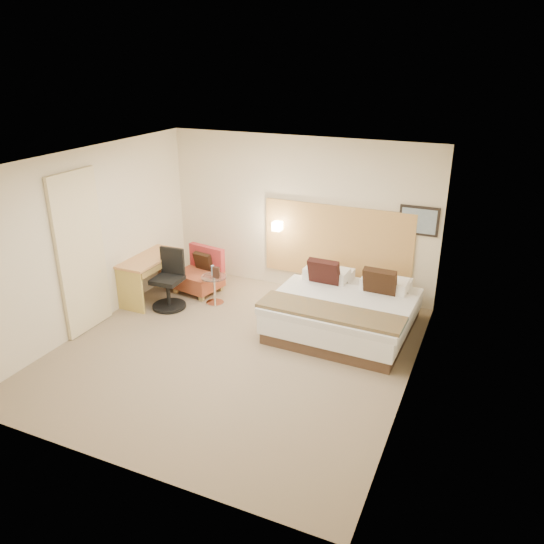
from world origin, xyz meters
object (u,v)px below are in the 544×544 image
at_px(bed, 344,310).
at_px(side_table, 214,288).
at_px(desk_chair, 169,284).
at_px(desk, 151,266).
at_px(lounge_chair, 200,274).

distance_m(bed, side_table, 2.27).
relative_size(side_table, desk_chair, 0.50).
bearing_deg(desk, bed, 4.05).
xyz_separation_m(lounge_chair, desk_chair, (-0.12, -0.77, 0.10)).
bearing_deg(side_table, lounge_chair, 143.85).
relative_size(lounge_chair, desk, 0.69).
relative_size(desk, desk_chair, 1.24).
xyz_separation_m(lounge_chair, side_table, (0.49, -0.36, -0.04)).
xyz_separation_m(lounge_chair, desk, (-0.58, -0.61, 0.29)).
distance_m(lounge_chair, side_table, 0.61).
bearing_deg(desk_chair, bed, 7.78).
bearing_deg(desk_chair, side_table, 33.52).
bearing_deg(lounge_chair, desk_chair, -99.00).
height_order(bed, desk, bed).
xyz_separation_m(desk, desk_chair, (0.46, -0.16, -0.19)).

